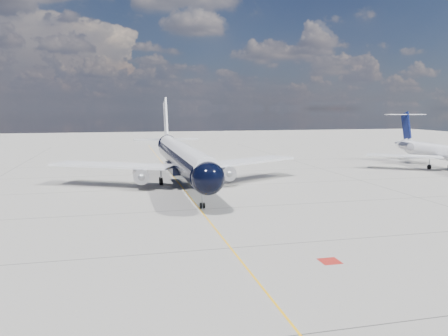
{
  "coord_description": "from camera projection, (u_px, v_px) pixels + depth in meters",
  "views": [
    {
      "loc": [
        -9.0,
        -40.25,
        11.93
      ],
      "look_at": [
        4.52,
        16.41,
        4.0
      ],
      "focal_mm": 35.0,
      "sensor_mm": 36.0,
      "label": 1
    }
  ],
  "objects": [
    {
      "name": "ground",
      "position": [
        178.0,
        182.0,
        71.39
      ],
      "size": [
        320.0,
        320.0,
        0.0
      ],
      "primitive_type": "plane",
      "color": "gray",
      "rests_on": "ground"
    },
    {
      "name": "taxiway_centerline",
      "position": [
        182.0,
        187.0,
        66.57
      ],
      "size": [
        0.16,
        160.0,
        0.01
      ],
      "primitive_type": "cube",
      "color": "#FFB20D",
      "rests_on": "ground"
    },
    {
      "name": "red_marking",
      "position": [
        330.0,
        261.0,
        34.4
      ],
      "size": [
        1.6,
        1.6,
        0.01
      ],
      "primitive_type": "cube",
      "color": "maroon",
      "rests_on": "ground"
    },
    {
      "name": "main_airliner",
      "position": [
        181.0,
        156.0,
        69.29
      ],
      "size": [
        40.5,
        49.16,
        14.23
      ],
      "rotation": [
        0.0,
        0.0,
        0.0
      ],
      "color": "black",
      "rests_on": "ground"
    },
    {
      "name": "regional_jet",
      "position": [
        437.0,
        151.0,
        87.58
      ],
      "size": [
        29.09,
        33.59,
        11.37
      ],
      "rotation": [
        0.0,
        0.0,
        -0.11
      ],
      "color": "white",
      "rests_on": "ground"
    }
  ]
}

